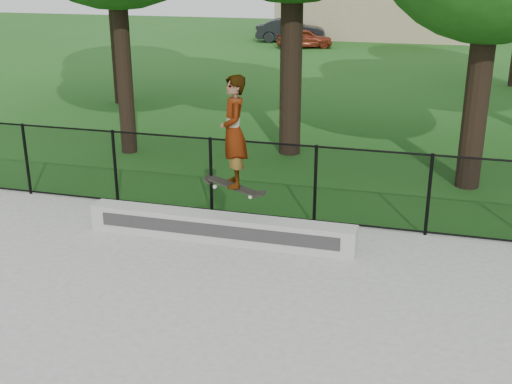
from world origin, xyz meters
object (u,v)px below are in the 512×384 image
grind_ledge (220,228)px  car_a (304,38)px  car_c (445,34)px  skater_airborne (234,133)px  car_b (290,30)px

grind_ledge → car_a: (-3.90, 26.67, 0.24)m
car_c → skater_airborne: bearing=173.7°
car_b → car_c: car_b is taller
grind_ledge → car_a: car_a is taller
car_a → skater_airborne: size_ratio=1.57×
car_c → skater_airborne: size_ratio=1.64×
grind_ledge → skater_airborne: size_ratio=2.37×
car_b → car_c: size_ratio=1.16×
car_c → skater_airborne: 31.67m
grind_ledge → car_a: size_ratio=1.51×
grind_ledge → skater_airborne: bearing=-37.2°
car_a → skater_airborne: (4.26, -26.94, 1.53)m
car_a → car_b: 2.95m
car_a → car_b: (-1.39, 2.59, 0.15)m
skater_airborne → car_b: bearing=100.8°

